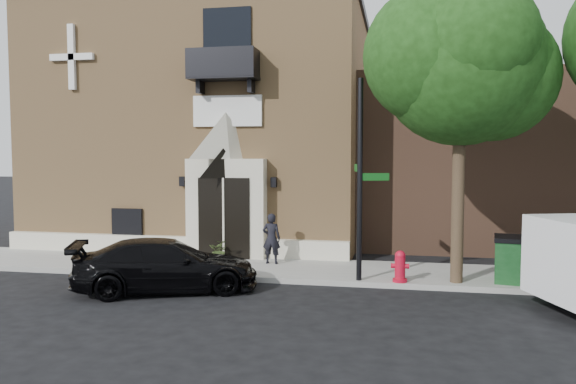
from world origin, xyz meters
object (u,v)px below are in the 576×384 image
object	(u,v)px
street_sign	(360,179)
pedestrian_near	(271,238)
black_sedan	(166,265)
dumpster	(531,260)
fire_hydrant	(400,266)

from	to	relation	value
street_sign	pedestrian_near	bearing A→B (deg)	135.19
black_sedan	dumpster	bearing A→B (deg)	-98.95
black_sedan	pedestrian_near	distance (m)	3.88
fire_hydrant	pedestrian_near	world-z (taller)	pedestrian_near
black_sedan	street_sign	size ratio (longest dim) A/B	0.87
fire_hydrant	pedestrian_near	xyz separation A→B (m)	(-3.86, 1.75, 0.37)
black_sedan	fire_hydrant	world-z (taller)	black_sedan
street_sign	pedestrian_near	distance (m)	3.81
pedestrian_near	fire_hydrant	bearing A→B (deg)	155.39
dumpster	black_sedan	bearing A→B (deg)	-158.14
fire_hydrant	pedestrian_near	size ratio (longest dim) A/B	0.54
dumpster	pedestrian_near	size ratio (longest dim) A/B	1.28
street_sign	dumpster	size ratio (longest dim) A/B	2.69
pedestrian_near	black_sedan	bearing A→B (deg)	58.35
fire_hydrant	dumpster	xyz separation A→B (m)	(3.36, 0.52, 0.20)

